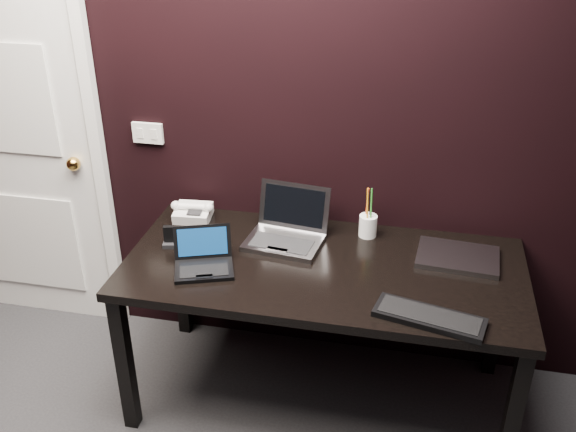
% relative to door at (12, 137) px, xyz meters
% --- Properties ---
extents(wall_back, '(4.00, 0.00, 4.00)m').
position_rel_door_xyz_m(wall_back, '(1.35, 0.02, 0.26)').
color(wall_back, black).
rests_on(wall_back, ground).
extents(door, '(0.99, 0.10, 2.14)m').
position_rel_door_xyz_m(door, '(0.00, 0.00, 0.00)').
color(door, white).
rests_on(door, ground).
extents(wall_switch, '(0.15, 0.02, 0.10)m').
position_rel_door_xyz_m(wall_switch, '(0.73, 0.01, 0.08)').
color(wall_switch, silver).
rests_on(wall_switch, wall_back).
extents(desk, '(1.70, 0.80, 0.74)m').
position_rel_door_xyz_m(desk, '(1.65, -0.38, -0.38)').
color(desk, black).
rests_on(desk, ground).
extents(netbook, '(0.30, 0.29, 0.16)m').
position_rel_door_xyz_m(netbook, '(1.16, -0.51, -0.27)').
color(netbook, black).
rests_on(netbook, desk).
extents(silver_laptop, '(0.37, 0.34, 0.23)m').
position_rel_door_xyz_m(silver_laptop, '(1.45, -0.21, -0.26)').
color(silver_laptop, gray).
rests_on(silver_laptop, desk).
extents(ext_keyboard, '(0.43, 0.23, 0.03)m').
position_rel_door_xyz_m(ext_keyboard, '(2.09, -0.68, -0.29)').
color(ext_keyboard, black).
rests_on(ext_keyboard, desk).
extents(closed_laptop, '(0.36, 0.27, 0.02)m').
position_rel_door_xyz_m(closed_laptop, '(2.21, -0.22, -0.29)').
color(closed_laptop, '#999A9F').
rests_on(closed_laptop, desk).
extents(desk_phone, '(0.21, 0.17, 0.10)m').
position_rel_door_xyz_m(desk_phone, '(0.97, -0.10, -0.27)').
color(desk_phone, silver).
rests_on(desk_phone, desk).
extents(mobile_phone, '(0.06, 0.06, 0.10)m').
position_rel_door_xyz_m(mobile_phone, '(0.95, -0.36, -0.27)').
color(mobile_phone, black).
rests_on(mobile_phone, desk).
extents(pen_cup, '(0.09, 0.09, 0.24)m').
position_rel_door_xyz_m(pen_cup, '(1.81, -0.09, -0.25)').
color(pen_cup, white).
rests_on(pen_cup, desk).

